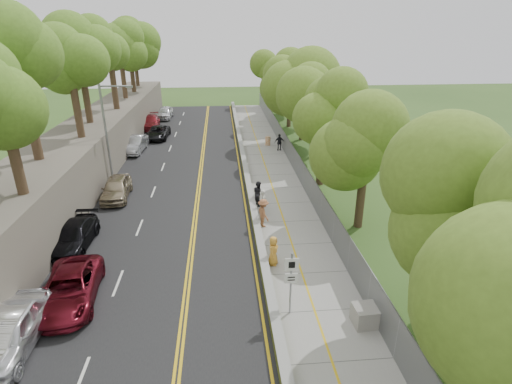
{
  "coord_description": "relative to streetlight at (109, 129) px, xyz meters",
  "views": [
    {
      "loc": [
        -1.75,
        -17.33,
        12.0
      ],
      "look_at": [
        0.5,
        8.0,
        1.4
      ],
      "focal_mm": 28.0,
      "sensor_mm": 36.0,
      "label": 1
    }
  ],
  "objects": [
    {
      "name": "rock_embankment",
      "position": [
        -3.04,
        1.0,
        -2.64
      ],
      "size": [
        5.0,
        66.0,
        4.0
      ],
      "primitive_type": "cube",
      "color": "#595147",
      "rests_on": "ground"
    },
    {
      "name": "car_4",
      "position": [
        0.75,
        -2.94,
        -3.82
      ],
      "size": [
        2.06,
        4.68,
        1.57
      ],
      "primitive_type": "imported",
      "rotation": [
        0.0,
        0.0,
        0.05
      ],
      "color": "gray",
      "rests_on": "road"
    },
    {
      "name": "trees_embankment",
      "position": [
        -2.54,
        1.0,
        5.86
      ],
      "size": [
        6.4,
        66.0,
        13.0
      ],
      "primitive_type": null,
      "color": "#5B8A27",
      "rests_on": "rock_embankment"
    },
    {
      "name": "painter_2",
      "position": [
        11.21,
        -5.17,
        -3.69
      ],
      "size": [
        0.97,
        1.08,
        1.8
      ],
      "primitive_type": "imported",
      "rotation": [
        0.0,
        0.0,
        1.98
      ],
      "color": "black",
      "rests_on": "sidewalk"
    },
    {
      "name": "concrete_block",
      "position": [
        14.76,
        -18.0,
        -4.15
      ],
      "size": [
        1.36,
        1.06,
        0.87
      ],
      "primitive_type": "cube",
      "rotation": [
        0.0,
        0.0,
        0.06
      ],
      "color": "gray",
      "rests_on": "sidewalk"
    },
    {
      "name": "car_0",
      "position": [
        0.16,
        -18.19,
        -3.77
      ],
      "size": [
        1.97,
        4.88,
        1.66
      ],
      "primitive_type": "imported",
      "rotation": [
        0.0,
        0.0,
        0.0
      ],
      "color": "silver",
      "rests_on": "road"
    },
    {
      "name": "signpost",
      "position": [
        11.51,
        -17.02,
        -2.68
      ],
      "size": [
        0.62,
        0.09,
        3.1
      ],
      "color": "gray",
      "rests_on": "sidewalk"
    },
    {
      "name": "car_7",
      "position": [
        -0.14,
        19.39,
        -3.82
      ],
      "size": [
        2.7,
        5.58,
        1.57
      ],
      "primitive_type": "imported",
      "rotation": [
        0.0,
        0.0,
        0.1
      ],
      "color": "maroon",
      "rests_on": "road"
    },
    {
      "name": "sidewalk",
      "position": [
        13.01,
        1.0,
        -4.61
      ],
      "size": [
        4.2,
        66.0,
        0.05
      ],
      "primitive_type": "cube",
      "color": "gray",
      "rests_on": "ground"
    },
    {
      "name": "jersey_barrier",
      "position": [
        10.71,
        1.0,
        -4.34
      ],
      "size": [
        0.42,
        66.0,
        0.6
      ],
      "primitive_type": "cube",
      "color": "#BDD73A",
      "rests_on": "ground"
    },
    {
      "name": "streetlight",
      "position": [
        0.0,
        0.0,
        0.0
      ],
      "size": [
        2.52,
        0.22,
        8.0
      ],
      "color": "gray",
      "rests_on": "ground"
    },
    {
      "name": "ground",
      "position": [
        10.46,
        -14.0,
        -4.64
      ],
      "size": [
        140.0,
        140.0,
        0.0
      ],
      "primitive_type": "plane",
      "color": "#33511E",
      "rests_on": "ground"
    },
    {
      "name": "painter_0",
      "position": [
        11.27,
        -13.0,
        -3.76
      ],
      "size": [
        0.76,
        0.94,
        1.67
      ],
      "primitive_type": "imported",
      "rotation": [
        0.0,
        0.0,
        1.25
      ],
      "color": "gold",
      "rests_on": "sidewalk"
    },
    {
      "name": "car_5",
      "position": [
        -0.14,
        9.1,
        -3.79
      ],
      "size": [
        2.05,
        5.03,
        1.62
      ],
      "primitive_type": "imported",
      "rotation": [
        0.0,
        0.0,
        -0.07
      ],
      "color": "#9E9FA5",
      "rests_on": "road"
    },
    {
      "name": "chainlink_fence",
      "position": [
        15.11,
        1.0,
        -3.64
      ],
      "size": [
        0.04,
        66.0,
        2.0
      ],
      "primitive_type": "cube",
      "color": "slate",
      "rests_on": "ground"
    },
    {
      "name": "car_3",
      "position": [
        -0.03,
        -10.08,
        -3.91
      ],
      "size": [
        2.05,
        4.81,
        1.38
      ],
      "primitive_type": "imported",
      "rotation": [
        0.0,
        0.0,
        -0.02
      ],
      "color": "black",
      "rests_on": "road"
    },
    {
      "name": "painter_1",
      "position": [
        11.41,
        -6.68,
        -3.71
      ],
      "size": [
        0.49,
        0.69,
        1.77
      ],
      "primitive_type": "imported",
      "rotation": [
        0.0,
        0.0,
        1.46
      ],
      "color": "beige",
      "rests_on": "sidewalk"
    },
    {
      "name": "car_8",
      "position": [
        0.95,
        25.08,
        -3.78
      ],
      "size": [
        2.11,
        4.88,
        1.64
      ],
      "primitive_type": "imported",
      "rotation": [
        0.0,
        0.0,
        -0.04
      ],
      "color": "silver",
      "rests_on": "road"
    },
    {
      "name": "road",
      "position": [
        5.06,
        1.0,
        -4.62
      ],
      "size": [
        11.2,
        66.0,
        0.04
      ],
      "primitive_type": "cube",
      "color": "black",
      "rests_on": "ground"
    },
    {
      "name": "painter_3",
      "position": [
        11.21,
        -8.53,
        -3.65
      ],
      "size": [
        1.06,
        1.38,
        1.88
      ],
      "primitive_type": "imported",
      "rotation": [
        0.0,
        0.0,
        1.9
      ],
      "color": "#9E603D",
      "rests_on": "sidewalk"
    },
    {
      "name": "car_1",
      "position": [
        -0.14,
        -18.35,
        -3.82
      ],
      "size": [
        1.77,
        4.78,
        1.56
      ],
      "primitive_type": "imported",
      "rotation": [
        0.0,
        0.0,
        -0.02
      ],
      "color": "silver",
      "rests_on": "road"
    },
    {
      "name": "car_6",
      "position": [
        1.46,
        14.27,
        -3.91
      ],
      "size": [
        2.52,
        5.05,
        1.38
      ],
      "primitive_type": "imported",
      "rotation": [
        0.0,
        0.0,
        -0.05
      ],
      "color": "black",
      "rests_on": "road"
    },
    {
      "name": "trees_fenceside",
      "position": [
        17.46,
        1.0,
        2.36
      ],
      "size": [
        7.0,
        66.0,
        14.0
      ],
      "primitive_type": null,
      "color": "olive",
      "rests_on": "ground"
    },
    {
      "name": "construction_barrel",
      "position": [
        13.7,
        10.33,
        -4.13
      ],
      "size": [
        0.56,
        0.56,
        0.93
      ],
      "primitive_type": "cylinder",
      "color": "#C35400",
      "rests_on": "sidewalk"
    },
    {
      "name": "person_far",
      "position": [
        14.66,
        8.22,
        -3.72
      ],
      "size": [
        1.02,
        0.43,
        1.73
      ],
      "primitive_type": "imported",
      "rotation": [
        0.0,
        0.0,
        3.15
      ],
      "color": "black",
      "rests_on": "sidewalk"
    },
    {
      "name": "car_2",
      "position": [
        1.46,
        -15.3,
        -3.88
      ],
      "size": [
        2.9,
        5.41,
        1.45
      ],
      "primitive_type": "imported",
      "rotation": [
        0.0,
        0.0,
        0.1
      ],
      "color": "maroon",
      "rests_on": "road"
    }
  ]
}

